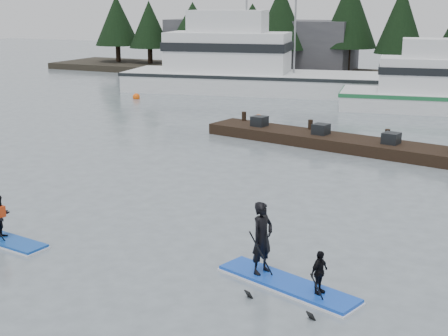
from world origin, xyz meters
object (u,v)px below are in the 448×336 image
at_px(fishing_boat_large, 251,80).
at_px(floating_dock, 359,145).
at_px(paddleboard_duo, 280,260).
at_px(paddleboard_solo, 1,225).

xyz_separation_m(fishing_boat_large, floating_dock, (12.14, -16.01, -0.61)).
height_order(floating_dock, paddleboard_duo, paddleboard_duo).
bearing_deg(paddleboard_solo, floating_dock, 74.74).
relative_size(floating_dock, paddleboard_solo, 5.07).
bearing_deg(paddleboard_duo, paddleboard_solo, -156.94).
distance_m(fishing_boat_large, paddleboard_solo, 32.09).
distance_m(floating_dock, paddleboard_solo, 16.96).
bearing_deg(floating_dock, paddleboard_duo, -73.13).
height_order(fishing_boat_large, floating_dock, fishing_boat_large).
bearing_deg(paddleboard_solo, paddleboard_duo, 13.05).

